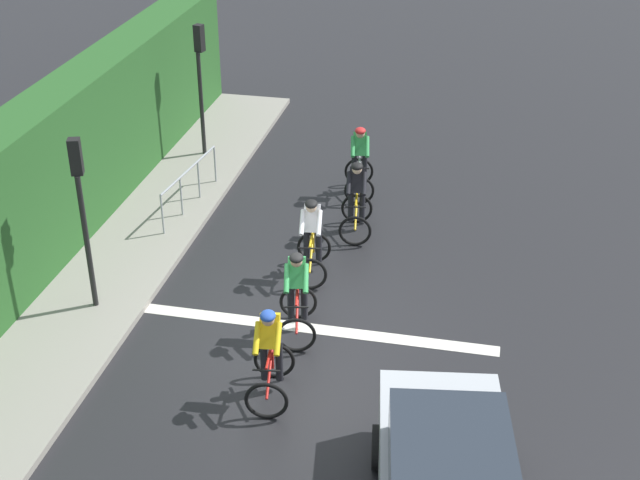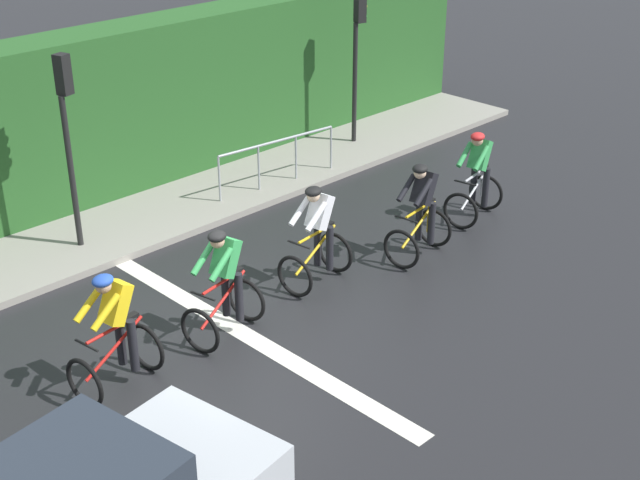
{
  "view_description": "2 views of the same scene",
  "coord_description": "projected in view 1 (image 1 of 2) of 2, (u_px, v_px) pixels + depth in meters",
  "views": [
    {
      "loc": [
        3.07,
        -12.56,
        9.07
      ],
      "look_at": [
        -0.01,
        1.8,
        0.85
      ],
      "focal_mm": 49.87,
      "sensor_mm": 36.0,
      "label": 1
    },
    {
      "loc": [
        8.59,
        -6.73,
        6.82
      ],
      "look_at": [
        -0.09,
        1.88,
        0.79
      ],
      "focal_mm": 50.05,
      "sensor_mm": 36.0,
      "label": 2
    }
  ],
  "objects": [
    {
      "name": "traffic_light_far_junction",
      "position": [
        201.0,
        71.0,
        21.25
      ],
      "size": [
        0.24,
        0.31,
        3.34
      ],
      "color": "black",
      "rests_on": "ground"
    },
    {
      "name": "cyclist_second",
      "position": [
        356.0,
        199.0,
        18.46
      ],
      "size": [
        0.82,
        1.16,
        1.66
      ],
      "color": "black",
      "rests_on": "ground"
    },
    {
      "name": "sidewalk_kerb",
      "position": [
        117.0,
        248.0,
        18.17
      ],
      "size": [
        2.8,
        18.18,
        0.12
      ],
      "primitive_type": "cube",
      "color": "gray",
      "rests_on": "ground"
    },
    {
      "name": "stone_wall_low",
      "position": [
        75.0,
        234.0,
        18.23
      ],
      "size": [
        0.44,
        18.18,
        0.57
      ],
      "primitive_type": "cube",
      "color": "gray",
      "rests_on": "ground"
    },
    {
      "name": "cyclist_lead",
      "position": [
        360.0,
        162.0,
        20.11
      ],
      "size": [
        0.86,
        1.18,
        1.66
      ],
      "color": "black",
      "rests_on": "ground"
    },
    {
      "name": "road_marking_stop_line",
      "position": [
        301.0,
        327.0,
        15.8
      ],
      "size": [
        7.0,
        0.3,
        0.01
      ],
      "primitive_type": "cube",
      "color": "silver",
      "rests_on": "ground"
    },
    {
      "name": "ground_plane",
      "position": [
        299.0,
        331.0,
        15.71
      ],
      "size": [
        80.0,
        80.0,
        0.0
      ],
      "primitive_type": "plane",
      "color": "black"
    },
    {
      "name": "traffic_light_near_crossing",
      "position": [
        81.0,
        200.0,
        15.25
      ],
      "size": [
        0.25,
        0.31,
        3.34
      ],
      "color": "black",
      "rests_on": "ground"
    },
    {
      "name": "pedestrian_railing_kerbside",
      "position": [
        189.0,
        180.0,
        19.38
      ],
      "size": [
        0.33,
        2.69,
        1.03
      ],
      "color": "#999EA3",
      "rests_on": "ground"
    },
    {
      "name": "cyclist_trailing",
      "position": [
        270.0,
        355.0,
        13.76
      ],
      "size": [
        0.82,
        1.16,
        1.66
      ],
      "color": "black",
      "rests_on": "ground"
    },
    {
      "name": "hedge_wall",
      "position": [
        52.0,
        175.0,
        17.65
      ],
      "size": [
        1.1,
        18.18,
        3.16
      ],
      "primitive_type": "cube",
      "color": "#265623",
      "rests_on": "ground"
    },
    {
      "name": "cyclist_mid",
      "position": [
        312.0,
        239.0,
        16.99
      ],
      "size": [
        0.81,
        1.16,
        1.66
      ],
      "color": "black",
      "rests_on": "ground"
    },
    {
      "name": "cyclist_fourth",
      "position": [
        297.0,
        295.0,
        15.26
      ],
      "size": [
        0.88,
        1.19,
        1.66
      ],
      "color": "black",
      "rests_on": "ground"
    }
  ]
}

